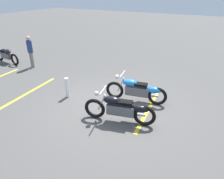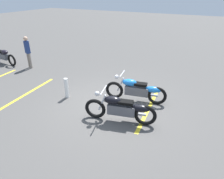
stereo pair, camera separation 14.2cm
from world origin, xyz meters
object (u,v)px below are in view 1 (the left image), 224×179
object	(u,v)px
motorcycle_bright_foreground	(137,90)
motorcycle_row_far_left	(6,55)
bystander_near_row	(30,50)
motorcycle_dark_foreground	(121,109)
bollard_post	(67,88)

from	to	relation	value
motorcycle_bright_foreground	motorcycle_row_far_left	size ratio (longest dim) A/B	1.06
motorcycle_bright_foreground	motorcycle_row_far_left	world-z (taller)	motorcycle_bright_foreground
motorcycle_row_far_left	bystander_near_row	xyz separation A→B (m)	(-1.85, -0.15, 0.47)
motorcycle_row_far_left	motorcycle_dark_foreground	bearing A→B (deg)	-8.48
motorcycle_row_far_left	bystander_near_row	distance (m)	1.92
motorcycle_dark_foreground	bystander_near_row	bearing A→B (deg)	-32.48
motorcycle_bright_foreground	motorcycle_dark_foreground	xyz separation A→B (m)	(-0.04, 1.40, 0.00)
motorcycle_bright_foreground	bollard_post	world-z (taller)	motorcycle_bright_foreground
motorcycle_dark_foreground	motorcycle_row_far_left	distance (m)	8.33
motorcycle_bright_foreground	motorcycle_dark_foreground	world-z (taller)	same
motorcycle_dark_foreground	motorcycle_row_far_left	size ratio (longest dim) A/B	1.05
motorcycle_bright_foreground	bystander_near_row	xyz separation A→B (m)	(6.18, -0.79, 0.44)
motorcycle_row_far_left	bystander_near_row	bearing A→B (deg)	10.28
motorcycle_bright_foreground	bystander_near_row	size ratio (longest dim) A/B	1.37
motorcycle_row_far_left	motorcycle_bright_foreground	bearing A→B (deg)	1.15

